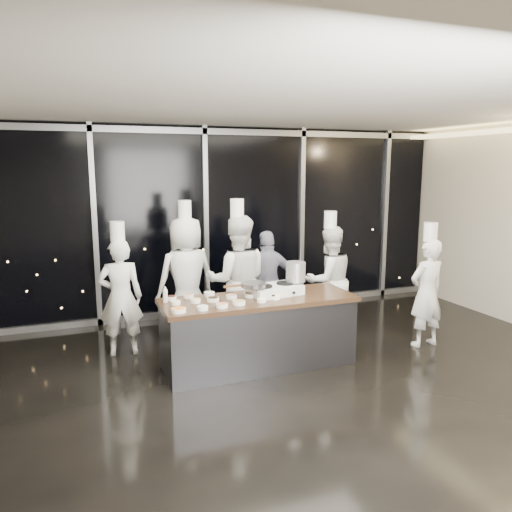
{
  "coord_description": "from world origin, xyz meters",
  "views": [
    {
      "loc": [
        -2.19,
        -4.78,
        2.53
      ],
      "look_at": [
        0.08,
        1.2,
        1.38
      ],
      "focal_mm": 35.0,
      "sensor_mm": 36.0,
      "label": 1
    }
  ],
  "objects_px": {
    "frying_pan": "(253,285)",
    "stock_pot": "(296,272)",
    "chef_right": "(329,280)",
    "guest": "(268,282)",
    "chef_side": "(427,291)",
    "chef_far_left": "(121,296)",
    "demo_counter": "(259,332)",
    "stove": "(274,290)",
    "chef_center": "(238,280)",
    "chef_left": "(186,278)"
  },
  "relations": [
    {
      "from": "demo_counter",
      "to": "frying_pan",
      "type": "bearing_deg",
      "value": 155.42
    },
    {
      "from": "frying_pan",
      "to": "chef_side",
      "type": "relative_size",
      "value": 0.32
    },
    {
      "from": "stove",
      "to": "frying_pan",
      "type": "relative_size",
      "value": 1.28
    },
    {
      "from": "frying_pan",
      "to": "stock_pot",
      "type": "xyz_separation_m",
      "value": [
        0.63,
        0.09,
        0.1
      ]
    },
    {
      "from": "chef_right",
      "to": "chef_side",
      "type": "height_order",
      "value": "chef_right"
    },
    {
      "from": "chef_right",
      "to": "guest",
      "type": "bearing_deg",
      "value": -26.4
    },
    {
      "from": "stove",
      "to": "chef_left",
      "type": "height_order",
      "value": "chef_left"
    },
    {
      "from": "stove",
      "to": "chef_right",
      "type": "height_order",
      "value": "chef_right"
    },
    {
      "from": "chef_right",
      "to": "chef_side",
      "type": "bearing_deg",
      "value": 134.07
    },
    {
      "from": "stove",
      "to": "chef_far_left",
      "type": "bearing_deg",
      "value": 142.47
    },
    {
      "from": "stove",
      "to": "chef_side",
      "type": "bearing_deg",
      "value": -16.0
    },
    {
      "from": "guest",
      "to": "chef_side",
      "type": "height_order",
      "value": "chef_side"
    },
    {
      "from": "chef_left",
      "to": "chef_center",
      "type": "relative_size",
      "value": 0.98
    },
    {
      "from": "demo_counter",
      "to": "guest",
      "type": "bearing_deg",
      "value": 62.99
    },
    {
      "from": "chef_far_left",
      "to": "guest",
      "type": "height_order",
      "value": "chef_far_left"
    },
    {
      "from": "chef_center",
      "to": "guest",
      "type": "bearing_deg",
      "value": -134.48
    },
    {
      "from": "frying_pan",
      "to": "stock_pot",
      "type": "height_order",
      "value": "stock_pot"
    },
    {
      "from": "stove",
      "to": "stock_pot",
      "type": "height_order",
      "value": "stock_pot"
    },
    {
      "from": "demo_counter",
      "to": "stove",
      "type": "xyz_separation_m",
      "value": [
        0.25,
        0.08,
        0.51
      ]
    },
    {
      "from": "stove",
      "to": "stock_pot",
      "type": "distance_m",
      "value": 0.38
    },
    {
      "from": "chef_left",
      "to": "chef_side",
      "type": "height_order",
      "value": "chef_left"
    },
    {
      "from": "frying_pan",
      "to": "chef_far_left",
      "type": "xyz_separation_m",
      "value": [
        -1.53,
        1.01,
        -0.25
      ]
    },
    {
      "from": "chef_left",
      "to": "chef_right",
      "type": "xyz_separation_m",
      "value": [
        2.08,
        -0.53,
        -0.09
      ]
    },
    {
      "from": "stove",
      "to": "chef_center",
      "type": "distance_m",
      "value": 0.82
    },
    {
      "from": "chef_side",
      "to": "chef_right",
      "type": "bearing_deg",
      "value": -48.84
    },
    {
      "from": "guest",
      "to": "demo_counter",
      "type": "bearing_deg",
      "value": 66.62
    },
    {
      "from": "demo_counter",
      "to": "chef_far_left",
      "type": "height_order",
      "value": "chef_far_left"
    },
    {
      "from": "demo_counter",
      "to": "chef_right",
      "type": "xyz_separation_m",
      "value": [
        1.47,
        0.84,
        0.38
      ]
    },
    {
      "from": "demo_counter",
      "to": "guest",
      "type": "height_order",
      "value": "guest"
    },
    {
      "from": "chef_far_left",
      "to": "chef_side",
      "type": "distance_m",
      "value": 4.25
    },
    {
      "from": "demo_counter",
      "to": "chef_left",
      "type": "xyz_separation_m",
      "value": [
        -0.61,
        1.36,
        0.47
      ]
    },
    {
      "from": "frying_pan",
      "to": "stock_pot",
      "type": "distance_m",
      "value": 0.65
    },
    {
      "from": "demo_counter",
      "to": "chef_left",
      "type": "distance_m",
      "value": 1.57
    },
    {
      "from": "demo_counter",
      "to": "stock_pot",
      "type": "height_order",
      "value": "stock_pot"
    },
    {
      "from": "chef_far_left",
      "to": "demo_counter",
      "type": "bearing_deg",
      "value": 153.32
    },
    {
      "from": "stock_pot",
      "to": "chef_right",
      "type": "bearing_deg",
      "value": 38.58
    },
    {
      "from": "chef_left",
      "to": "chef_far_left",
      "type": "bearing_deg",
      "value": 7.77
    },
    {
      "from": "chef_far_left",
      "to": "guest",
      "type": "xyz_separation_m",
      "value": [
        2.22,
        0.19,
        -0.03
      ]
    },
    {
      "from": "chef_side",
      "to": "demo_counter",
      "type": "bearing_deg",
      "value": -8.19
    },
    {
      "from": "chef_right",
      "to": "chef_side",
      "type": "xyz_separation_m",
      "value": [
        1.02,
        -0.99,
        -0.04
      ]
    },
    {
      "from": "frying_pan",
      "to": "chef_right",
      "type": "relative_size",
      "value": 0.3
    },
    {
      "from": "guest",
      "to": "chef_right",
      "type": "height_order",
      "value": "chef_right"
    },
    {
      "from": "guest",
      "to": "chef_right",
      "type": "relative_size",
      "value": 0.84
    },
    {
      "from": "stove",
      "to": "chef_center",
      "type": "xyz_separation_m",
      "value": [
        -0.24,
        0.78,
        -0.02
      ]
    },
    {
      "from": "chef_center",
      "to": "chef_right",
      "type": "relative_size",
      "value": 1.11
    },
    {
      "from": "frying_pan",
      "to": "guest",
      "type": "relative_size",
      "value": 0.36
    },
    {
      "from": "demo_counter",
      "to": "frying_pan",
      "type": "height_order",
      "value": "frying_pan"
    },
    {
      "from": "stock_pot",
      "to": "chef_center",
      "type": "height_order",
      "value": "chef_center"
    },
    {
      "from": "chef_left",
      "to": "chef_side",
      "type": "xyz_separation_m",
      "value": [
        3.1,
        -1.52,
        -0.13
      ]
    },
    {
      "from": "chef_side",
      "to": "chef_far_left",
      "type": "bearing_deg",
      "value": -20.92
    }
  ]
}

